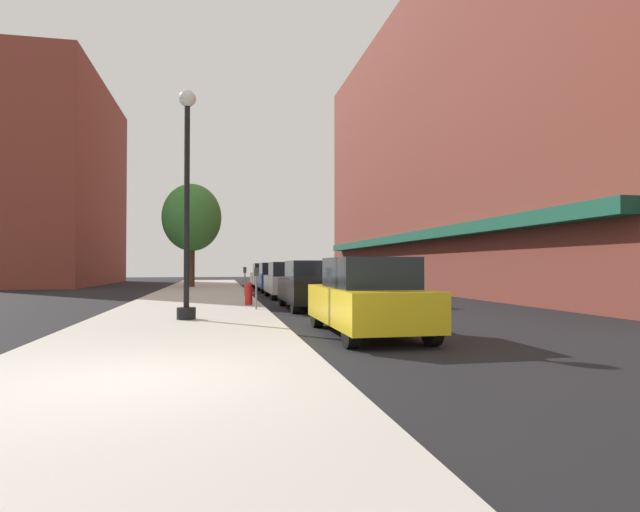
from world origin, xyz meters
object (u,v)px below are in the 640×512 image
object	(u,v)px
parking_meter_near	(256,283)
parking_meter_far	(245,278)
car_yellow	(368,298)
car_white	(265,276)
car_black	(311,286)
tree_near	(192,218)
car_silver	(287,280)
car_blue	(274,278)
lamppost	(187,199)
fire_hydrant	(249,293)

from	to	relation	value
parking_meter_near	parking_meter_far	size ratio (longest dim) A/B	1.00
car_yellow	car_white	xyz separation A→B (m)	(0.00, 24.22, 0.00)
car_black	parking_meter_far	bearing A→B (deg)	107.58
car_white	tree_near	bearing A→B (deg)	-175.30
parking_meter_near	parking_meter_far	xyz separation A→B (m)	(0.00, 7.12, 0.00)
car_silver	car_yellow	bearing A→B (deg)	-91.60
car_yellow	car_silver	world-z (taller)	same
parking_meter_near	car_blue	world-z (taller)	car_blue
parking_meter_far	car_white	size ratio (longest dim) A/B	0.30
lamppost	car_silver	bearing A→B (deg)	68.48
fire_hydrant	car_black	xyz separation A→B (m)	(2.08, -0.74, 0.29)
car_yellow	car_black	size ratio (longest dim) A/B	1.00
parking_meter_far	car_white	world-z (taller)	car_white
parking_meter_near	car_yellow	world-z (taller)	car_yellow
car_blue	parking_meter_far	bearing A→B (deg)	-107.39
parking_meter_far	parking_meter_near	bearing A→B (deg)	-90.00
tree_near	car_blue	world-z (taller)	tree_near
car_yellow	car_blue	xyz separation A→B (m)	(0.00, 18.57, 0.00)
lamppost	car_yellow	bearing A→B (deg)	-37.26
parking_meter_near	car_white	bearing A→B (deg)	83.99
car_silver	car_white	bearing A→B (deg)	88.40
fire_hydrant	parking_meter_far	size ratio (longest dim) A/B	0.60
parking_meter_near	parking_meter_far	world-z (taller)	same
car_black	car_silver	distance (m)	6.17
car_black	car_white	size ratio (longest dim) A/B	1.00
parking_meter_near	tree_near	distance (m)	18.65
fire_hydrant	car_black	bearing A→B (deg)	-19.68
fire_hydrant	tree_near	bearing A→B (deg)	99.70
parking_meter_near	fire_hydrant	bearing A→B (deg)	94.00
fire_hydrant	car_blue	xyz separation A→B (m)	(2.08, 11.06, 0.29)
parking_meter_near	lamppost	bearing A→B (deg)	-126.08
car_white	car_blue	bearing A→B (deg)	-90.94
car_yellow	fire_hydrant	bearing A→B (deg)	106.73
parking_meter_far	car_blue	distance (m)	6.08
parking_meter_near	car_black	size ratio (longest dim) A/B	0.30
car_silver	tree_near	bearing A→B (deg)	112.57
tree_near	fire_hydrant	bearing A→B (deg)	-80.30
lamppost	car_black	xyz separation A→B (m)	(3.92, 3.78, -2.39)
parking_meter_far	tree_near	world-z (taller)	tree_near
tree_near	car_yellow	size ratio (longest dim) A/B	1.56
parking_meter_near	tree_near	world-z (taller)	tree_near
fire_hydrant	car_white	world-z (taller)	car_white
fire_hydrant	parking_meter_near	size ratio (longest dim) A/B	0.60
car_black	parking_meter_near	bearing A→B (deg)	-151.45
lamppost	parking_meter_near	world-z (taller)	lamppost
car_yellow	car_black	world-z (taller)	same
lamppost	car_blue	world-z (taller)	lamppost
car_black	car_white	distance (m)	17.45
lamppost	car_black	size ratio (longest dim) A/B	1.37
car_blue	lamppost	bearing A→B (deg)	-102.79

